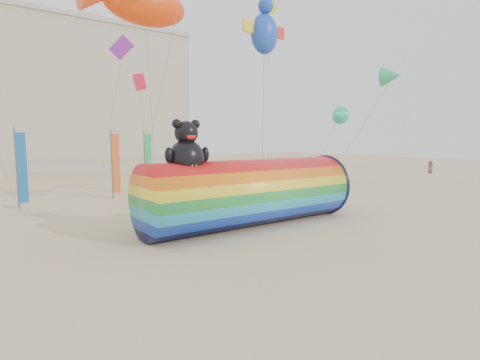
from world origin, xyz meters
TOP-DOWN VIEW (x-y plane):
  - ground at (0.00, 0.00)m, footprint 160.00×160.00m
  - windsock_assembly at (1.09, 1.35)m, footprint 11.86×3.61m
  - kite_handler at (7.02, 2.87)m, footprint 0.74×0.69m
  - fabric_bundle at (7.09, 2.16)m, footprint 2.62×1.35m
  - festival_banners at (-2.78, 14.47)m, footprint 9.90×1.98m
  - flying_kites at (1.30, 4.41)m, footprint 28.93×11.36m
  - beachgoers at (6.58, -1.51)m, footprint 81.16×43.98m

SIDE VIEW (x-z plane):
  - ground at x=0.00m, z-range 0.00..0.00m
  - fabric_bundle at x=7.09m, z-range -0.03..0.37m
  - beachgoers at x=6.58m, z-range -0.04..1.72m
  - kite_handler at x=7.02m, z-range 0.00..1.69m
  - windsock_assembly at x=1.09m, z-range -0.92..4.55m
  - festival_banners at x=-2.78m, z-range 0.04..5.24m
  - flying_kites at x=1.30m, z-range 6.48..14.29m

